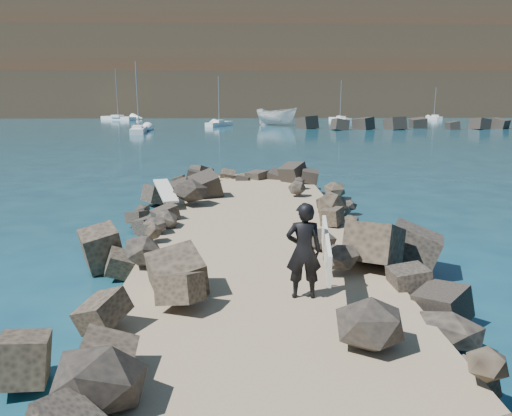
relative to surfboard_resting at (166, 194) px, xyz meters
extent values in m
plane|color=#0F384C|center=(3.20, -3.60, -1.04)|extent=(800.00, 800.00, 0.00)
cube|color=#8C7759|center=(3.20, -5.60, -0.74)|extent=(6.00, 26.00, 0.60)
cube|color=black|center=(0.30, -5.10, -0.54)|extent=(2.60, 22.00, 1.00)
cube|color=black|center=(6.10, -5.10, -0.54)|extent=(2.60, 22.00, 1.00)
cube|color=black|center=(38.20, 51.40, -0.44)|extent=(52.00, 4.00, 1.20)
cube|color=#2D4919|center=(13.20, 156.40, 14.96)|extent=(360.00, 140.00, 32.00)
cube|color=silver|center=(0.00, 0.00, 0.00)|extent=(1.21, 2.25, 0.07)
imported|color=silver|center=(8.76, 60.97, 0.34)|extent=(7.42, 6.21, 2.76)
imported|color=black|center=(3.99, -8.84, 0.54)|extent=(0.72, 0.48, 1.96)
cube|color=white|center=(4.44, -8.84, 0.60)|extent=(0.37, 2.43, 0.77)
cube|color=white|center=(40.89, 78.97, -0.79)|extent=(1.46, 5.07, 0.80)
cylinder|color=gray|center=(40.89, 78.97, 2.31)|extent=(0.12, 0.12, 5.50)
cube|color=white|center=(40.89, 78.37, -0.29)|extent=(0.90, 1.45, 0.44)
cube|color=white|center=(-20.41, 80.24, -0.79)|extent=(7.61, 6.33, 0.80)
cylinder|color=gray|center=(-20.41, 80.24, 4.05)|extent=(0.12, 0.12, 8.98)
cube|color=white|center=(-20.41, 79.65, -0.29)|extent=(2.61, 2.41, 0.44)
cube|color=white|center=(21.31, 73.24, -0.79)|extent=(3.16, 6.19, 0.80)
cylinder|color=gray|center=(21.31, 73.24, 2.90)|extent=(0.12, 0.12, 6.68)
cube|color=white|center=(21.31, 72.55, -0.29)|extent=(1.45, 1.92, 0.44)
cube|color=white|center=(-9.82, 45.81, -0.79)|extent=(2.41, 7.51, 0.80)
cylinder|color=gray|center=(-9.82, 45.81, 3.62)|extent=(0.12, 0.12, 8.11)
cube|color=white|center=(-9.82, 44.93, -0.29)|extent=(1.40, 2.18, 0.44)
cube|color=white|center=(-0.18, 59.20, -0.79)|extent=(4.07, 6.15, 0.80)
cylinder|color=gray|center=(-0.18, 59.20, 2.98)|extent=(0.12, 0.12, 6.84)
cube|color=white|center=(-0.18, 58.54, -0.29)|extent=(1.68, 2.00, 0.44)
cube|color=white|center=(3.20, 161.40, 32.71)|extent=(8.00, 6.00, 3.50)
cube|color=white|center=(73.20, 156.40, 32.46)|extent=(6.00, 6.00, 3.00)
camera|label=1|loc=(2.71, -18.27, 3.55)|focal=35.00mm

